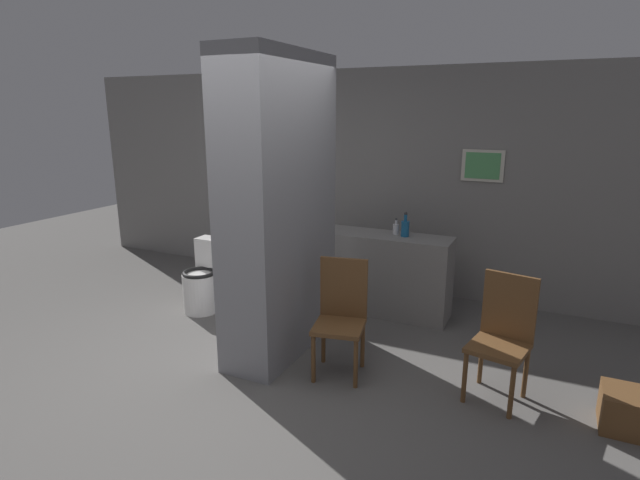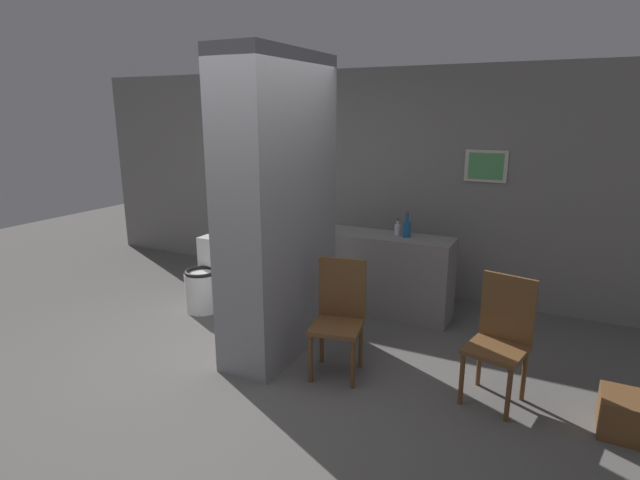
# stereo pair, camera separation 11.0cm
# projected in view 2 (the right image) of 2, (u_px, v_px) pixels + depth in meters

# --- Properties ---
(ground_plane) EXTENTS (14.00, 14.00, 0.00)m
(ground_plane) POSITION_uv_depth(u_px,v_px,m) (231.00, 375.00, 4.13)
(ground_plane) COLOR #5B5956
(wall_back) EXTENTS (8.00, 0.09, 2.60)m
(wall_back) POSITION_uv_depth(u_px,v_px,m) (357.00, 180.00, 6.07)
(wall_back) COLOR gray
(wall_back) RESTS_ON ground_plane
(pillar_center) EXTENTS (0.52, 1.29, 2.60)m
(pillar_center) POSITION_uv_depth(u_px,v_px,m) (278.00, 209.00, 4.32)
(pillar_center) COLOR gray
(pillar_center) RESTS_ON ground_plane
(counter_shelf) EXTENTS (1.40, 0.44, 0.86)m
(counter_shelf) POSITION_uv_depth(u_px,v_px,m) (385.00, 274.00, 5.31)
(counter_shelf) COLOR gray
(counter_shelf) RESTS_ON ground_plane
(toilet) EXTENTS (0.37, 0.53, 0.77)m
(toilet) POSITION_uv_depth(u_px,v_px,m) (206.00, 280.00, 5.45)
(toilet) COLOR white
(toilet) RESTS_ON ground_plane
(chair_near_pillar) EXTENTS (0.47, 0.47, 0.95)m
(chair_near_pillar) POSITION_uv_depth(u_px,v_px,m) (339.00, 313.00, 4.09)
(chair_near_pillar) COLOR brown
(chair_near_pillar) RESTS_ON ground_plane
(chair_by_doorway) EXTENTS (0.47, 0.47, 0.95)m
(chair_by_doorway) POSITION_uv_depth(u_px,v_px,m) (501.00, 336.00, 3.69)
(chair_by_doorway) COLOR brown
(chair_by_doorway) RESTS_ON ground_plane
(bicycle) EXTENTS (1.69, 0.42, 0.79)m
(bicycle) POSITION_uv_depth(u_px,v_px,m) (299.00, 265.00, 5.82)
(bicycle) COLOR black
(bicycle) RESTS_ON ground_plane
(bottle_tall) EXTENTS (0.08, 0.08, 0.26)m
(bottle_tall) POSITION_uv_depth(u_px,v_px,m) (407.00, 228.00, 5.10)
(bottle_tall) COLOR #19598C
(bottle_tall) RESTS_ON counter_shelf
(bottle_short) EXTENTS (0.06, 0.06, 0.17)m
(bottle_short) POSITION_uv_depth(u_px,v_px,m) (398.00, 229.00, 5.21)
(bottle_short) COLOR silver
(bottle_short) RESTS_ON counter_shelf
(floor_crate) EXTENTS (0.34, 0.34, 0.27)m
(floor_crate) POSITION_uv_depth(u_px,v_px,m) (627.00, 415.00, 3.35)
(floor_crate) COLOR brown
(floor_crate) RESTS_ON ground_plane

